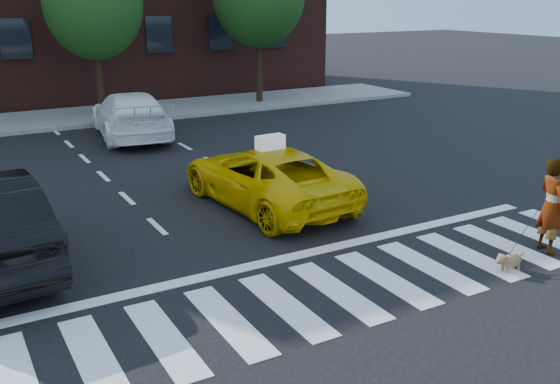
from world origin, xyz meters
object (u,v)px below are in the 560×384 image
woman (552,206)px  dog (509,261)px  taxi (266,176)px  white_suv (130,115)px

woman → dog: 1.56m
taxi → dog: size_ratio=7.85×
dog → white_suv: bearing=105.3°
white_suv → woman: bearing=113.0°
white_suv → woman: (3.92, -13.77, 0.14)m
woman → dog: bearing=117.0°
woman → white_suv: bearing=31.0°
taxi → white_suv: bearing=-90.5°
taxi → woman: bearing=118.8°
dog → woman: bearing=16.9°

